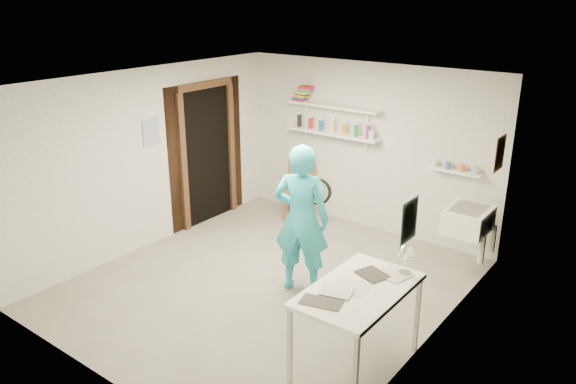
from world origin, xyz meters
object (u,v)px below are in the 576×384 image
Objects in this scene: belfast_sink at (468,220)px; work_table at (357,328)px; man at (301,219)px; wooden_chair at (299,188)px; wall_clock at (318,191)px; desk_lamp at (406,252)px.

belfast_sink reaches higher than work_table.
man reaches higher than wooden_chair.
wall_clock is (-1.29, -1.35, 0.47)m from belfast_sink.
belfast_sink is 2.45m from work_table.
wooden_chair is (-1.31, 1.75, -0.40)m from man.
desk_lamp is (1.39, -0.59, -0.13)m from wall_clock.
wall_clock is 1.78m from work_table.
wall_clock reaches higher than work_table.
work_table is (-0.11, -2.43, -0.29)m from belfast_sink.
desk_lamp is at bearing -87.23° from belfast_sink.
wall_clock is at bearing 156.89° from desk_lamp.
man is 2.22m from wooden_chair.
man reaches higher than wall_clock.
desk_lamp is (0.20, 0.49, 0.63)m from work_table.
wall_clock reaches higher than desk_lamp.
wooden_chair is (-2.68, 0.20, -0.22)m from belfast_sink.
work_table is at bearing 124.54° from man.
work_table is at bearing -63.09° from wall_clock.
wall_clock is 2.19m from wooden_chair.
work_table is 0.83m from desk_lamp.
work_table is at bearing -92.59° from belfast_sink.
wall_clock is (0.08, 0.21, 0.29)m from man.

